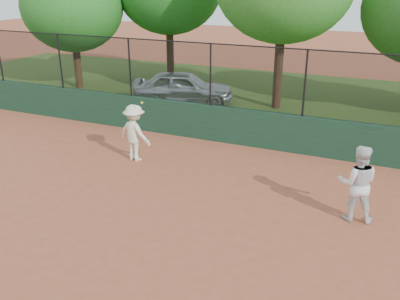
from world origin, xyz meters
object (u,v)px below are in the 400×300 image
at_px(parked_car, 183,88).
at_px(player_second, 357,183).
at_px(tree_0, 72,6).
at_px(player_main, 135,133).

xyz_separation_m(parked_car, player_second, (7.68, -7.12, 0.17)).
bearing_deg(tree_0, player_second, -29.87).
bearing_deg(tree_0, parked_car, -7.07).
relative_size(parked_car, tree_0, 0.71).
relative_size(player_main, tree_0, 0.32).
xyz_separation_m(player_second, tree_0, (-13.69, 7.86, 2.93)).
height_order(parked_car, tree_0, tree_0).
distance_m(player_main, tree_0, 10.47).
bearing_deg(parked_car, player_main, 173.84).
bearing_deg(player_main, player_second, -9.23).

